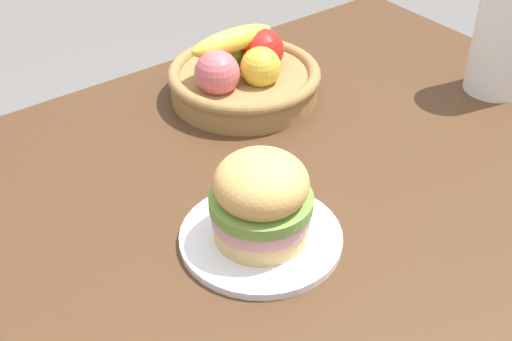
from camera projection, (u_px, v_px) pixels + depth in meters
name	position (u px, v px, depth m)	size (l,w,h in m)	color
dining_table	(260.00, 231.00, 1.15)	(1.40, 0.90, 0.75)	#4C301C
plate	(261.00, 237.00, 0.98)	(0.24, 0.24, 0.01)	white
sandwich	(261.00, 199.00, 0.94)	(0.15, 0.15, 0.13)	#E5BC75
fruit_basket	(243.00, 75.00, 1.29)	(0.29, 0.29, 0.14)	#9E7542
paper_towel_roll	(505.00, 33.00, 1.27)	(0.11, 0.11, 0.24)	white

